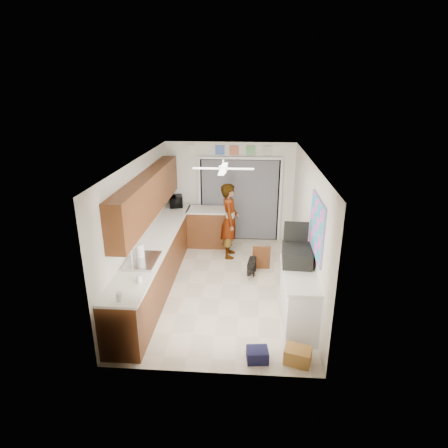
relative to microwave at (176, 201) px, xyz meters
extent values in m
plane|color=beige|center=(1.33, -2.18, -1.07)|extent=(5.00, 5.00, 0.00)
plane|color=white|center=(1.33, -2.18, 1.43)|extent=(5.00, 5.00, 0.00)
plane|color=white|center=(1.33, 0.32, 0.18)|extent=(3.20, 0.00, 3.20)
plane|color=white|center=(1.33, -4.68, 0.18)|extent=(3.20, 0.00, 3.20)
plane|color=white|center=(-0.27, -2.18, 0.18)|extent=(0.00, 5.00, 5.00)
plane|color=white|center=(2.93, -2.18, 0.18)|extent=(0.00, 5.00, 5.00)
cube|color=#5F2E16|center=(0.03, -2.18, -0.62)|extent=(0.60, 4.80, 0.90)
cube|color=white|center=(0.04, -2.18, -0.15)|extent=(0.62, 4.80, 0.04)
cube|color=#5F2E16|center=(-0.11, -1.98, 0.73)|extent=(0.32, 4.00, 0.80)
cube|color=silver|center=(0.04, -3.18, -0.11)|extent=(0.50, 0.76, 0.06)
cylinder|color=silver|center=(-0.15, -3.18, -0.02)|extent=(0.03, 0.03, 0.22)
cube|color=#5F2E16|center=(0.83, -0.18, -0.62)|extent=(1.00, 0.60, 0.90)
cube|color=white|center=(0.83, -0.18, -0.15)|extent=(1.04, 0.64, 0.04)
cube|color=black|center=(1.58, 0.29, -0.02)|extent=(2.00, 0.06, 2.10)
cube|color=slate|center=(1.58, 0.25, -0.02)|extent=(1.90, 0.03, 2.05)
cube|color=white|center=(0.56, 0.26, -0.02)|extent=(0.06, 0.04, 2.10)
cube|color=white|center=(2.60, 0.26, -0.02)|extent=(0.06, 0.04, 2.10)
cube|color=white|center=(1.58, 0.26, 1.05)|extent=(2.10, 0.04, 0.06)
cube|color=#476BBE|center=(1.08, 0.29, 1.23)|extent=(0.22, 0.02, 0.22)
cube|color=#BD6646|center=(1.43, 0.29, 1.23)|extent=(0.22, 0.02, 0.22)
cube|color=#65B16C|center=(1.83, 0.29, 1.23)|extent=(0.22, 0.02, 0.22)
cube|color=beige|center=(2.23, 0.29, 1.23)|extent=(0.22, 0.02, 0.22)
cube|color=silver|center=(0.38, 0.29, 1.23)|extent=(0.22, 0.02, 0.26)
cube|color=white|center=(2.68, -3.38, -0.62)|extent=(0.50, 1.40, 0.90)
cube|color=white|center=(2.67, -3.38, -0.15)|extent=(0.54, 1.44, 0.04)
cube|color=#E755D2|center=(2.91, -3.18, 0.58)|extent=(0.03, 1.15, 0.95)
cube|color=white|center=(1.33, -1.98, 1.25)|extent=(1.14, 1.14, 0.24)
imported|color=black|center=(0.00, 0.00, 0.00)|extent=(0.42, 0.53, 0.26)
cylinder|color=silver|center=(0.18, -3.90, -0.07)|extent=(0.09, 0.09, 0.12)
cylinder|color=silver|center=(0.06, -4.43, -0.06)|extent=(0.10, 0.10, 0.13)
cylinder|color=white|center=(-0.02, -3.08, 0.01)|extent=(0.16, 0.16, 0.28)
cube|color=black|center=(2.65, -3.04, 0.01)|extent=(0.51, 0.66, 0.27)
cube|color=yellow|center=(2.65, -3.04, -0.10)|extent=(0.47, 0.60, 0.02)
cube|color=black|center=(2.65, -2.75, 0.26)|extent=(0.42, 0.05, 0.50)
cube|color=gold|center=(2.58, -4.38, -0.95)|extent=(0.43, 0.37, 0.23)
cube|color=#151536|center=(2.00, -4.38, -0.97)|extent=(0.33, 0.29, 0.19)
cube|color=#5F2E16|center=(2.11, -1.49, -0.78)|extent=(0.39, 0.16, 0.57)
imported|color=white|center=(1.39, -0.81, -0.19)|extent=(0.43, 0.64, 1.75)
cube|color=black|center=(1.91, -1.68, -0.88)|extent=(0.27, 0.50, 0.38)
camera|label=1|loc=(1.83, -8.84, 2.67)|focal=30.00mm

